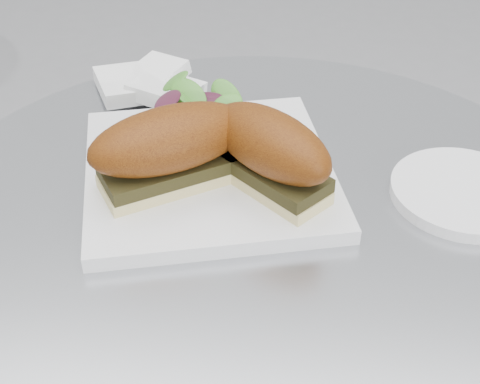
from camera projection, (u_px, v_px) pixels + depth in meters
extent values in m
cylinder|color=silver|center=(257.00, 225.00, 0.65)|extent=(0.70, 0.70, 0.02)
cube|color=white|center=(209.00, 172.00, 0.69)|extent=(0.30, 0.30, 0.02)
cube|color=beige|center=(173.00, 177.00, 0.66)|extent=(0.15, 0.12, 0.01)
cube|color=black|center=(172.00, 166.00, 0.65)|extent=(0.15, 0.12, 0.01)
ellipsoid|color=#6B340A|center=(170.00, 139.00, 0.63)|extent=(0.18, 0.15, 0.06)
cube|color=beige|center=(269.00, 181.00, 0.65)|extent=(0.13, 0.12, 0.01)
cube|color=black|center=(269.00, 170.00, 0.64)|extent=(0.13, 0.12, 0.01)
ellipsoid|color=#6B340A|center=(270.00, 143.00, 0.62)|extent=(0.15, 0.14, 0.06)
cylinder|color=white|center=(463.00, 192.00, 0.66)|extent=(0.14, 0.14, 0.01)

